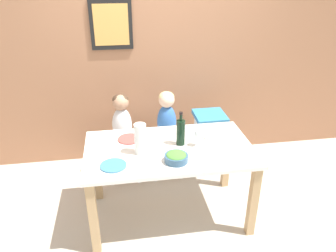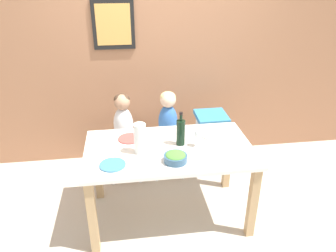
% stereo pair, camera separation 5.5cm
% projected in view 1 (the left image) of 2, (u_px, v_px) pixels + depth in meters
% --- Properties ---
extents(ground_plane, '(14.00, 14.00, 0.00)m').
position_uv_depth(ground_plane, '(169.00, 213.00, 3.21)').
color(ground_plane, '#BCB2A3').
extents(wall_back, '(10.00, 0.09, 2.70)m').
position_uv_depth(wall_back, '(152.00, 48.00, 3.68)').
color(wall_back, '#9E6B4C').
rests_on(wall_back, ground_plane).
extents(dining_table, '(1.47, 0.85, 0.75)m').
position_uv_depth(dining_table, '(169.00, 158.00, 2.93)').
color(dining_table, white).
rests_on(dining_table, ground_plane).
extents(chair_far_left, '(0.40, 0.42, 0.47)m').
position_uv_depth(chair_far_left, '(124.00, 146.00, 3.61)').
color(chair_far_left, silver).
rests_on(chair_far_left, ground_plane).
extents(chair_far_center, '(0.40, 0.42, 0.47)m').
position_uv_depth(chair_far_center, '(167.00, 143.00, 3.68)').
color(chair_far_center, silver).
rests_on(chair_far_center, ground_plane).
extents(chair_right_highchair, '(0.34, 0.35, 0.71)m').
position_uv_depth(chair_right_highchair, '(209.00, 127.00, 3.67)').
color(chair_right_highchair, silver).
rests_on(chair_right_highchair, ground_plane).
extents(person_child_left, '(0.21, 0.20, 0.53)m').
position_uv_depth(person_child_left, '(122.00, 117.00, 3.45)').
color(person_child_left, silver).
rests_on(person_child_left, chair_far_left).
extents(person_child_center, '(0.21, 0.20, 0.53)m').
position_uv_depth(person_child_center, '(167.00, 114.00, 3.52)').
color(person_child_center, '#3366B2').
rests_on(person_child_center, chair_far_center).
extents(wine_bottle, '(0.08, 0.08, 0.31)m').
position_uv_depth(wine_bottle, '(181.00, 132.00, 2.88)').
color(wine_bottle, black).
rests_on(wine_bottle, dining_table).
extents(paper_towel_roll, '(0.10, 0.10, 0.27)m').
position_uv_depth(paper_towel_roll, '(140.00, 139.00, 2.74)').
color(paper_towel_roll, white).
rests_on(paper_towel_roll, dining_table).
extents(wine_glass_near, '(0.07, 0.07, 0.16)m').
position_uv_depth(wine_glass_near, '(198.00, 134.00, 2.86)').
color(wine_glass_near, white).
rests_on(wine_glass_near, dining_table).
extents(salad_bowl_large, '(0.19, 0.19, 0.08)m').
position_uv_depth(salad_bowl_large, '(176.00, 157.00, 2.66)').
color(salad_bowl_large, '#335675').
rests_on(salad_bowl_large, dining_table).
extents(dinner_plate_front_left, '(0.21, 0.21, 0.01)m').
position_uv_depth(dinner_plate_front_left, '(113.00, 165.00, 2.61)').
color(dinner_plate_front_left, teal).
rests_on(dinner_plate_front_left, dining_table).
extents(dinner_plate_back_left, '(0.21, 0.21, 0.01)m').
position_uv_depth(dinner_plate_back_left, '(129.00, 139.00, 3.01)').
color(dinner_plate_back_left, '#D14C47').
rests_on(dinner_plate_back_left, dining_table).
extents(dinner_plate_back_right, '(0.21, 0.21, 0.01)m').
position_uv_depth(dinner_plate_back_right, '(212.00, 135.00, 3.08)').
color(dinner_plate_back_right, silver).
rests_on(dinner_plate_back_right, dining_table).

